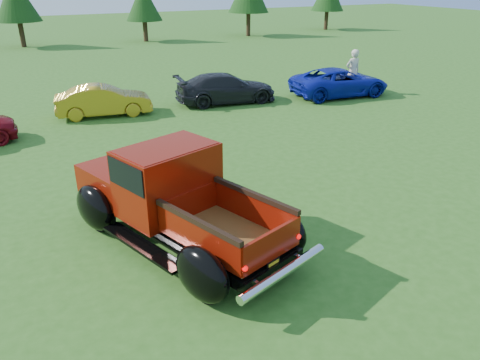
{
  "coord_description": "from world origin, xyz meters",
  "views": [
    {
      "loc": [
        -4.7,
        -8.12,
        5.02
      ],
      "look_at": [
        -0.52,
        0.2,
        0.89
      ],
      "focal_mm": 35.0,
      "sensor_mm": 36.0,
      "label": 1
    }
  ],
  "objects_px": {
    "pickup_truck": "(169,195)",
    "show_car_yellow": "(104,101)",
    "tree_mid_right": "(143,2)",
    "show_car_blue": "(340,82)",
    "show_car_grey": "(226,88)",
    "spectator": "(353,71)"
  },
  "relations": [
    {
      "from": "show_car_yellow",
      "to": "show_car_grey",
      "type": "xyz_separation_m",
      "value": [
        5.0,
        -0.3,
        0.03
      ]
    },
    {
      "from": "pickup_truck",
      "to": "show_car_yellow",
      "type": "relative_size",
      "value": 1.59
    },
    {
      "from": "show_car_grey",
      "to": "tree_mid_right",
      "type": "bearing_deg",
      "value": 0.3
    },
    {
      "from": "show_car_grey",
      "to": "spectator",
      "type": "xyz_separation_m",
      "value": [
        5.85,
        -0.98,
        0.36
      ]
    },
    {
      "from": "tree_mid_right",
      "to": "show_car_blue",
      "type": "height_order",
      "value": "tree_mid_right"
    },
    {
      "from": "show_car_grey",
      "to": "spectator",
      "type": "height_order",
      "value": "spectator"
    },
    {
      "from": "pickup_truck",
      "to": "spectator",
      "type": "distance_m",
      "value": 14.28
    },
    {
      "from": "pickup_truck",
      "to": "show_car_blue",
      "type": "distance_m",
      "value": 13.48
    },
    {
      "from": "show_car_yellow",
      "to": "show_car_blue",
      "type": "xyz_separation_m",
      "value": [
        10.0,
        -1.48,
        0.03
      ]
    },
    {
      "from": "show_car_grey",
      "to": "show_car_blue",
      "type": "bearing_deg",
      "value": -96.05
    },
    {
      "from": "show_car_yellow",
      "to": "pickup_truck",
      "type": "bearing_deg",
      "value": -175.61
    },
    {
      "from": "pickup_truck",
      "to": "spectator",
      "type": "height_order",
      "value": "pickup_truck"
    },
    {
      "from": "pickup_truck",
      "to": "show_car_yellow",
      "type": "height_order",
      "value": "pickup_truck"
    },
    {
      "from": "spectator",
      "to": "show_car_yellow",
      "type": "bearing_deg",
      "value": -4.1
    },
    {
      "from": "tree_mid_right",
      "to": "spectator",
      "type": "relative_size",
      "value": 2.26
    },
    {
      "from": "show_car_grey",
      "to": "pickup_truck",
      "type": "bearing_deg",
      "value": 156.18
    },
    {
      "from": "tree_mid_right",
      "to": "spectator",
      "type": "height_order",
      "value": "tree_mid_right"
    },
    {
      "from": "tree_mid_right",
      "to": "show_car_blue",
      "type": "bearing_deg",
      "value": -83.42
    },
    {
      "from": "show_car_grey",
      "to": "show_car_blue",
      "type": "distance_m",
      "value": 5.14
    },
    {
      "from": "pickup_truck",
      "to": "show_car_yellow",
      "type": "distance_m",
      "value": 9.74
    },
    {
      "from": "pickup_truck",
      "to": "show_car_grey",
      "type": "height_order",
      "value": "pickup_truck"
    },
    {
      "from": "tree_mid_right",
      "to": "show_car_grey",
      "type": "relative_size",
      "value": 1.04
    }
  ]
}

